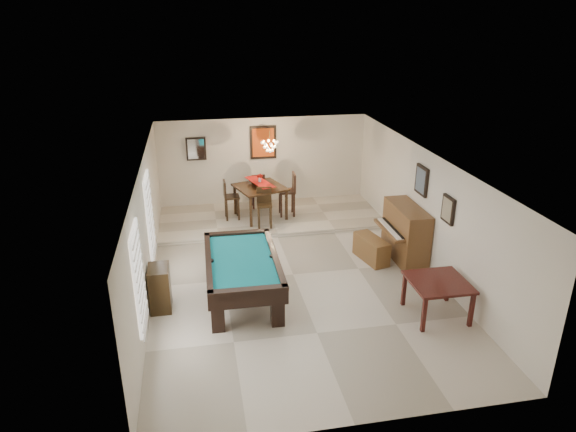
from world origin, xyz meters
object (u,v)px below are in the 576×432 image
object	(u,v)px
piano_bench	(371,249)
chandelier	(270,142)
square_table	(437,298)
dining_chair_north	(257,190)
dining_chair_south	(265,208)
apothecary_chest	(160,288)
flower_vase	(260,178)
dining_table	(260,200)
dining_chair_west	(232,200)
dining_chair_east	(287,194)
pool_table	(243,279)
upright_piano	(399,234)

from	to	relation	value
piano_bench	chandelier	bearing A→B (deg)	124.08
square_table	dining_chair_north	distance (m)	6.62
dining_chair_south	chandelier	size ratio (longest dim) A/B	1.72
apothecary_chest	flower_vase	size ratio (longest dim) A/B	3.76
dining_table	dining_chair_west	bearing A→B (deg)	178.73
dining_chair_north	dining_chair_west	world-z (taller)	dining_chair_west
dining_chair_west	dining_chair_east	xyz separation A→B (m)	(1.51, -0.02, 0.06)
square_table	dining_table	xyz separation A→B (m)	(-2.62, 5.32, 0.25)
apothecary_chest	dining_chair_west	size ratio (longest dim) A/B	0.82
piano_bench	chandelier	world-z (taller)	chandelier
pool_table	chandelier	xyz separation A→B (m)	(1.18, 3.99, 1.77)
piano_bench	dining_table	bearing A→B (deg)	127.42
dining_chair_west	chandelier	xyz separation A→B (m)	(1.05, -0.05, 1.54)
dining_chair_north	dining_chair_west	distance (m)	1.09
square_table	flower_vase	size ratio (longest dim) A/B	4.52
square_table	dining_chair_north	size ratio (longest dim) A/B	1.04
dining_chair_north	dining_table	bearing A→B (deg)	85.09
pool_table	square_table	world-z (taller)	pool_table
flower_vase	dining_chair_north	size ratio (longest dim) A/B	0.23
upright_piano	dining_chair_south	bearing A→B (deg)	141.58
dining_chair_west	dining_chair_east	bearing A→B (deg)	-91.68
dining_chair_north	dining_chair_west	xyz separation A→B (m)	(-0.79, -0.75, 0.03)
dining_chair_east	chandelier	distance (m)	1.55
upright_piano	dining_chair_north	size ratio (longest dim) A/B	1.52
apothecary_chest	dining_table	size ratio (longest dim) A/B	0.73
apothecary_chest	dining_chair_south	size ratio (longest dim) A/B	0.85
pool_table	square_table	xyz separation A→B (m)	(3.52, -1.30, -0.07)
dining_chair_east	piano_bench	bearing A→B (deg)	30.53
square_table	apothecary_chest	distance (m)	5.27
dining_table	pool_table	bearing A→B (deg)	-102.67
pool_table	flower_vase	bearing A→B (deg)	78.20
upright_piano	flower_vase	xyz separation A→B (m)	(-2.82, 2.93, 0.59)
dining_chair_north	chandelier	size ratio (longest dim) A/B	1.69
flower_vase	dining_chair_west	distance (m)	0.96
dining_table	dining_chair_west	world-z (taller)	dining_chair_west
piano_bench	apothecary_chest	size ratio (longest dim) A/B	1.14
dining_chair_south	dining_table	bearing A→B (deg)	97.13
piano_bench	chandelier	distance (m)	3.92
dining_table	dining_chair_north	distance (m)	0.77
piano_bench	dining_chair_north	world-z (taller)	dining_chair_north
dining_table	dining_chair_west	size ratio (longest dim) A/B	1.12
flower_vase	dining_chair_west	size ratio (longest dim) A/B	0.22
square_table	chandelier	xyz separation A→B (m)	(-2.35, 5.28, 1.83)
dining_table	dining_chair_east	world-z (taller)	dining_chair_east
dining_chair_east	chandelier	xyz separation A→B (m)	(-0.46, -0.03, 1.48)
pool_table	dining_chair_south	size ratio (longest dim) A/B	2.52
dining_chair_east	pool_table	bearing A→B (deg)	-18.58
dining_chair_west	dining_chair_south	bearing A→B (deg)	-133.50
pool_table	upright_piano	bearing A→B (deg)	17.20
pool_table	piano_bench	bearing A→B (deg)	21.36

